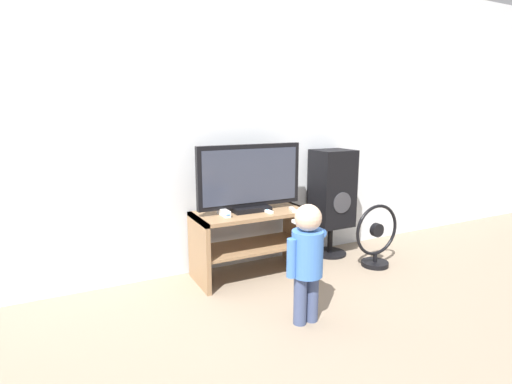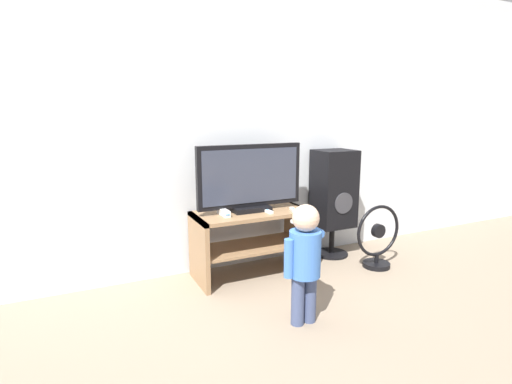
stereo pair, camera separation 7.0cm
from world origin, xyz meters
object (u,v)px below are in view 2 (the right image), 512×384
object	(u,v)px
television	(250,179)
child	(304,254)
game_console	(224,212)
remote_secondary	(267,211)
remote_primary	(293,210)
speaker_tower	(334,191)
floor_fan	(378,240)

from	to	relation	value
television	child	distance (m)	0.95
game_console	remote_secondary	xyz separation A→B (m)	(0.36, -0.07, -0.01)
child	remote_secondary	bearing A→B (deg)	80.53
game_console	child	xyz separation A→B (m)	(0.23, -0.83, -0.11)
remote_primary	remote_secondary	bearing A→B (deg)	164.81
speaker_tower	floor_fan	size ratio (longest dim) A/B	1.79
remote_secondary	floor_fan	size ratio (longest dim) A/B	0.23
remote_secondary	floor_fan	xyz separation A→B (m)	(0.98, -0.24, -0.31)
remote_secondary	television	bearing A→B (deg)	132.44
floor_fan	remote_primary	bearing A→B (deg)	166.73
game_console	child	bearing A→B (deg)	-74.65
remote_secondary	floor_fan	distance (m)	1.05
television	floor_fan	bearing A→B (deg)	-17.97
television	remote_primary	distance (m)	0.44
remote_primary	child	distance (m)	0.79
television	child	size ratio (longest dim) A/B	1.14
game_console	remote_primary	bearing A→B (deg)	-12.26
game_console	television	bearing A→B (deg)	10.35
speaker_tower	child	bearing A→B (deg)	-134.07
remote_primary	speaker_tower	distance (m)	0.64
floor_fan	game_console	bearing A→B (deg)	167.16
remote_secondary	speaker_tower	bearing A→B (deg)	13.48
game_console	remote_secondary	size ratio (longest dim) A/B	1.35
speaker_tower	floor_fan	bearing A→B (deg)	-67.51
game_console	remote_secondary	world-z (taller)	game_console
television	game_console	distance (m)	0.36
game_console	floor_fan	bearing A→B (deg)	-12.84
game_console	floor_fan	distance (m)	1.40
remote_secondary	floor_fan	world-z (taller)	remote_secondary
remote_primary	game_console	bearing A→B (deg)	167.74
television	child	xyz separation A→B (m)	(-0.03, -0.88, -0.36)
television	child	world-z (taller)	television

